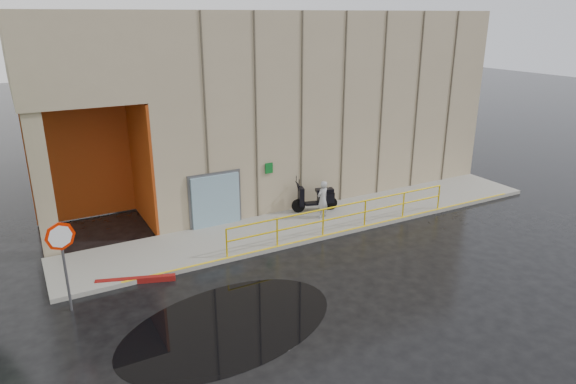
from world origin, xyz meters
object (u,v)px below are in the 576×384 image
at_px(scooter, 315,191).
at_px(red_curb, 136,280).
at_px(stop_sign, 62,248).
at_px(person, 323,199).

bearing_deg(scooter, red_curb, -148.37).
xyz_separation_m(stop_sign, red_curb, (1.94, 0.72, -1.85)).
xyz_separation_m(person, red_curb, (-7.76, -1.52, -0.82)).
height_order(scooter, red_curb, scooter).
bearing_deg(red_curb, stop_sign, -159.59).
relative_size(person, stop_sign, 0.57).
distance_m(scooter, red_curb, 8.26).
relative_size(scooter, red_curb, 0.83).
distance_m(stop_sign, red_curb, 2.78).
bearing_deg(red_curb, person, 11.07).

